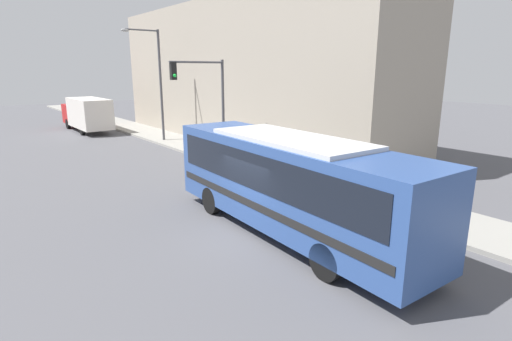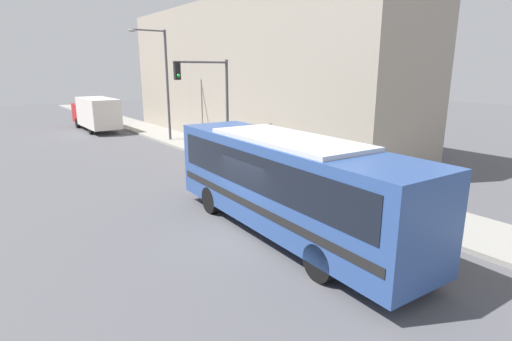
# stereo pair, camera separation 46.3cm
# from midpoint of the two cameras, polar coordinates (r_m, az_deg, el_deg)

# --- Properties ---
(ground_plane) EXTENTS (120.00, 120.00, 0.00)m
(ground_plane) POSITION_cam_midpoint_polar(r_m,az_deg,el_deg) (13.29, -2.06, -9.16)
(ground_plane) COLOR #515156
(sidewalk) EXTENTS (3.06, 70.00, 0.16)m
(sidewalk) POSITION_cam_midpoint_polar(r_m,az_deg,el_deg) (33.08, -13.99, 4.80)
(sidewalk) COLOR gray
(sidewalk) RESTS_ON ground_plane
(building_facade) EXTENTS (6.00, 27.95, 9.98)m
(building_facade) POSITION_cam_midpoint_polar(r_m,az_deg,el_deg) (30.52, -2.54, 13.70)
(building_facade) COLOR #9E9384
(building_facade) RESTS_ON ground_plane
(city_bus) EXTENTS (2.92, 10.41, 3.26)m
(city_bus) POSITION_cam_midpoint_polar(r_m,az_deg,el_deg) (12.74, 3.67, -1.23)
(city_bus) COLOR #2D4C8C
(city_bus) RESTS_ON ground_plane
(delivery_truck) EXTENTS (2.30, 7.94, 2.88)m
(delivery_truck) POSITION_cam_midpoint_polar(r_m,az_deg,el_deg) (38.01, -23.35, 7.52)
(delivery_truck) COLOR silver
(delivery_truck) RESTS_ON ground_plane
(fire_hydrant) EXTENTS (0.24, 0.33, 0.78)m
(fire_hydrant) POSITION_cam_midpoint_polar(r_m,az_deg,el_deg) (20.42, 0.08, 0.87)
(fire_hydrant) COLOR gold
(fire_hydrant) RESTS_ON sidewalk
(traffic_light_pole) EXTENTS (3.28, 0.35, 5.64)m
(traffic_light_pole) POSITION_cam_midpoint_polar(r_m,az_deg,el_deg) (22.42, -7.72, 10.89)
(traffic_light_pole) COLOR #47474C
(traffic_light_pole) RESTS_ON sidewalk
(parking_meter) EXTENTS (0.14, 0.14, 1.37)m
(parking_meter) POSITION_cam_midpoint_polar(r_m,az_deg,el_deg) (21.69, -2.78, 3.09)
(parking_meter) COLOR #47474C
(parking_meter) RESTS_ON sidewalk
(street_lamp) EXTENTS (2.70, 0.28, 7.83)m
(street_lamp) POSITION_cam_midpoint_polar(r_m,az_deg,el_deg) (30.21, -14.54, 12.88)
(street_lamp) COLOR #47474C
(street_lamp) RESTS_ON sidewalk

